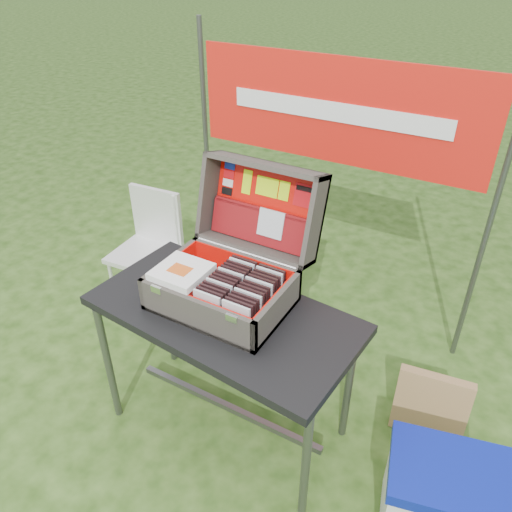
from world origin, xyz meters
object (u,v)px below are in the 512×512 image
Objects in this scene: cooler at (442,501)px; suitcase at (228,247)px; chair at (143,255)px; cardboard_box at (431,406)px; table at (226,371)px.

suitcase is at bearing 160.31° from cooler.
cardboard_box is at bearing -7.63° from chair.
table is 3.25× the size of cardboard_box.
table is at bearing -160.08° from cardboard_box.
chair is at bearing 150.91° from cooler.
suitcase is at bearing 111.60° from table.
table is 1.11m from chair.
suitcase is (-0.03, 0.10, 0.62)m from table.
cardboard_box is at bearing 95.03° from cooler.
table is 2.57× the size of cooler.
cooler is (1.05, -0.12, -0.78)m from suitcase.
table is 1.50× the size of chair.
cardboard_box is (0.87, 0.45, -0.18)m from table.
chair is (-0.97, 0.55, 0.03)m from table.
suitcase is 1.32m from cooler.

